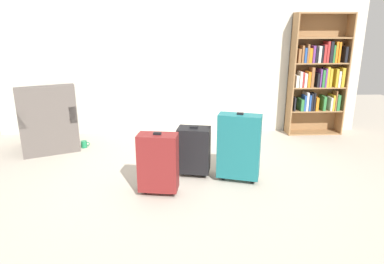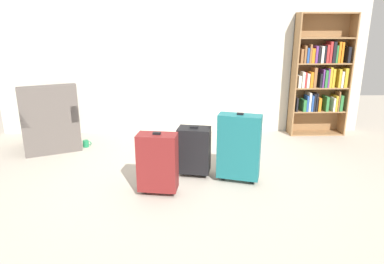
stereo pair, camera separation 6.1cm
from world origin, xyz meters
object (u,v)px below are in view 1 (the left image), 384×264
at_px(mug, 84,144).
at_px(suitcase_dark_red, 158,162).
at_px(armchair, 48,126).
at_px(bookshelf, 318,75).
at_px(suitcase_black, 194,150).
at_px(suitcase_teal, 239,146).

xyz_separation_m(mug, suitcase_dark_red, (1.08, -1.42, 0.29)).
bearing_deg(suitcase_dark_red, armchair, 137.36).
bearing_deg(armchair, bookshelf, 7.71).
bearing_deg(bookshelf, suitcase_black, -142.25).
distance_m(armchair, suitcase_black, 2.15).
height_order(armchair, suitcase_teal, armchair).
relative_size(bookshelf, suitcase_teal, 2.34).
relative_size(mug, suitcase_black, 0.21).
xyz_separation_m(bookshelf, armchair, (-3.85, -0.52, -0.58)).
relative_size(suitcase_dark_red, suitcase_black, 1.12).
bearing_deg(mug, suitcase_teal, -31.13).
distance_m(suitcase_teal, suitcase_dark_red, 0.88).
bearing_deg(mug, suitcase_black, -34.03).
bearing_deg(suitcase_dark_red, suitcase_teal, 16.85).
bearing_deg(suitcase_black, armchair, 152.87).
height_order(armchair, suitcase_dark_red, armchair).
xyz_separation_m(suitcase_teal, suitcase_black, (-0.47, 0.18, -0.10)).
bearing_deg(suitcase_teal, armchair, 154.05).
height_order(mug, suitcase_dark_red, suitcase_dark_red).
relative_size(bookshelf, armchair, 1.95).
xyz_separation_m(armchair, mug, (0.45, 0.01, -0.27)).
distance_m(bookshelf, suitcase_dark_red, 3.07).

